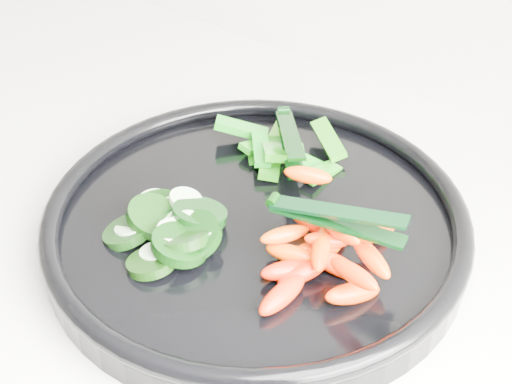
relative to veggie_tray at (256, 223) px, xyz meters
The scene contains 6 objects.
veggie_tray is the anchor object (origin of this frame).
cucumber_pile 0.08m from the veggie_tray, 129.79° to the right, with size 0.12×0.12×0.04m.
carrot_pile 0.08m from the veggie_tray, ahead, with size 0.14×0.16×0.05m.
pepper_pile 0.10m from the veggie_tray, 114.93° to the left, with size 0.14×0.11×0.04m.
tong_carrot 0.10m from the veggie_tray, ahead, with size 0.11×0.04×0.02m.
tong_pepper 0.10m from the veggie_tray, 108.55° to the left, with size 0.09×0.09×0.02m.
Camera 1 is at (0.96, 1.30, 1.36)m, focal length 50.00 mm.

